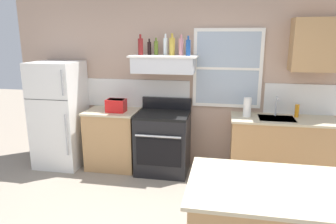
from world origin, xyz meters
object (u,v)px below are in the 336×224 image
object	(u,v)px
bottle_balsamic_dark	(149,48)
bottle_rose_pink	(181,47)
dish_soap_bottle	(297,111)
toaster	(116,105)
bottle_champagne_gold_foil	(172,46)
bottle_olive_oil_square	(156,48)
bottle_clear_tall	(166,46)
refrigerator	(60,114)
bottle_red_label_wine	(141,46)
bottle_blue_liqueur	(188,47)
paper_towel_roll	(247,107)
stove_range	(163,142)

from	to	relation	value
bottle_balsamic_dark	bottle_rose_pink	world-z (taller)	bottle_rose_pink
bottle_balsamic_dark	dish_soap_bottle	xyz separation A→B (m)	(2.11, -0.00, -0.84)
toaster	bottle_champagne_gold_foil	bearing A→B (deg)	9.88
bottle_olive_oil_square	bottle_clear_tall	world-z (taller)	bottle_clear_tall
refrigerator	dish_soap_bottle	bearing A→B (deg)	2.60
bottle_clear_tall	bottle_balsamic_dark	bearing A→B (deg)	-177.05
toaster	bottle_red_label_wine	bearing A→B (deg)	19.08
bottle_red_label_wine	bottle_olive_oil_square	distance (m)	0.23
bottle_balsamic_dark	bottle_blue_liqueur	bearing A→B (deg)	-9.70
bottle_champagne_gold_foil	bottle_olive_oil_square	bearing A→B (deg)	173.39
bottle_rose_pink	bottle_blue_liqueur	xyz separation A→B (m)	(0.11, -0.09, -0.01)
bottle_balsamic_dark	bottle_olive_oil_square	size ratio (longest dim) A/B	0.94
bottle_red_label_wine	bottle_olive_oil_square	xyz separation A→B (m)	(0.22, 0.05, -0.02)
paper_towel_roll	dish_soap_bottle	distance (m)	0.69
bottle_rose_pink	bottle_olive_oil_square	bearing A→B (deg)	179.92
bottle_olive_oil_square	bottle_clear_tall	distance (m)	0.14
stove_range	bottle_champagne_gold_foil	xyz separation A→B (m)	(0.11, 0.11, 1.41)
bottle_balsamic_dark	paper_towel_roll	distance (m)	1.64
refrigerator	bottle_blue_liqueur	size ratio (longest dim) A/B	6.00
bottle_rose_pink	bottle_balsamic_dark	bearing A→B (deg)	179.00
bottle_red_label_wine	bottle_champagne_gold_foil	xyz separation A→B (m)	(0.46, 0.02, 0.01)
bottle_rose_pink	bottle_red_label_wine	bearing A→B (deg)	-175.58
stove_range	bottle_red_label_wine	world-z (taller)	bottle_red_label_wine
toaster	bottle_red_label_wine	size ratio (longest dim) A/B	1.02
bottle_champagne_gold_foil	dish_soap_bottle	size ratio (longest dim) A/B	1.69
bottle_olive_oil_square	bottle_rose_pink	world-z (taller)	bottle_rose_pink
stove_range	bottle_clear_tall	bearing A→B (deg)	86.59
bottle_red_label_wine	paper_towel_roll	world-z (taller)	bottle_red_label_wine
bottle_champagne_gold_foil	toaster	bearing A→B (deg)	-170.12
toaster	paper_towel_roll	world-z (taller)	paper_towel_roll
bottle_balsamic_dark	paper_towel_roll	bearing A→B (deg)	-4.17
toaster	bottle_clear_tall	size ratio (longest dim) A/B	0.99
bottle_olive_oil_square	bottle_champagne_gold_foil	world-z (taller)	bottle_champagne_gold_foil
bottle_red_label_wine	bottle_clear_tall	world-z (taller)	bottle_clear_tall
dish_soap_bottle	bottle_clear_tall	bearing A→B (deg)	179.51
bottle_red_label_wine	bottle_olive_oil_square	world-z (taller)	bottle_red_label_wine
stove_range	bottle_clear_tall	distance (m)	1.41
toaster	stove_range	size ratio (longest dim) A/B	0.27
refrigerator	toaster	size ratio (longest dim) A/B	5.52
bottle_rose_pink	bottle_blue_liqueur	size ratio (longest dim) A/B	1.06
bottle_olive_oil_square	bottle_blue_liqueur	world-z (taller)	bottle_blue_liqueur
bottle_red_label_wine	bottle_blue_liqueur	size ratio (longest dim) A/B	1.07
stove_range	bottle_rose_pink	xyz separation A→B (m)	(0.24, 0.13, 1.40)
bottle_clear_tall	paper_towel_roll	bearing A→B (deg)	-5.58
refrigerator	bottle_rose_pink	xyz separation A→B (m)	(1.89, 0.16, 1.05)
refrigerator	stove_range	size ratio (longest dim) A/B	1.50
bottle_clear_tall	bottle_rose_pink	size ratio (longest dim) A/B	1.04
toaster	stove_range	bearing A→B (deg)	2.97
bottle_balsamic_dark	paper_towel_roll	xyz separation A→B (m)	(1.43, -0.10, -0.80)
refrigerator	bottle_champagne_gold_foil	size ratio (longest dim) A/B	5.38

